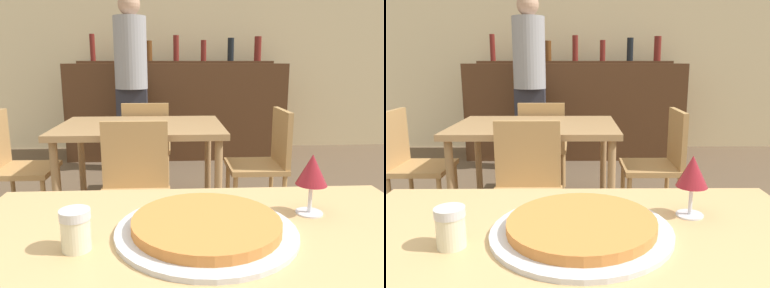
# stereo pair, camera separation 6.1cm
# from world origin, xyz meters

# --- Properties ---
(wall_back) EXTENTS (8.00, 0.05, 2.80)m
(wall_back) POSITION_xyz_m (0.00, 4.36, 1.40)
(wall_back) COLOR beige
(wall_back) RESTS_ON ground_plane
(dining_table_near) EXTENTS (1.14, 0.71, 0.77)m
(dining_table_near) POSITION_xyz_m (0.00, 0.00, 0.68)
(dining_table_near) COLOR tan
(dining_table_near) RESTS_ON ground_plane
(dining_table_far) EXTENTS (1.12, 0.80, 0.74)m
(dining_table_far) POSITION_xyz_m (-0.28, 1.82, 0.66)
(dining_table_far) COLOR #A87F51
(dining_table_far) RESTS_ON ground_plane
(bar_counter) EXTENTS (2.60, 0.56, 1.14)m
(bar_counter) POSITION_xyz_m (0.00, 3.85, 0.57)
(bar_counter) COLOR #4C2D19
(bar_counter) RESTS_ON ground_plane
(bar_back_shelf) EXTENTS (2.39, 0.24, 0.35)m
(bar_back_shelf) POSITION_xyz_m (0.03, 3.99, 1.22)
(bar_back_shelf) COLOR #4C2D19
(bar_back_shelf) RESTS_ON bar_counter
(chair_far_side_front) EXTENTS (0.40, 0.40, 0.83)m
(chair_far_side_front) POSITION_xyz_m (-0.28, 1.25, 0.48)
(chair_far_side_front) COLOR tan
(chair_far_side_front) RESTS_ON ground_plane
(chair_far_side_back) EXTENTS (0.40, 0.40, 0.83)m
(chair_far_side_back) POSITION_xyz_m (-0.28, 2.39, 0.48)
(chair_far_side_back) COLOR tan
(chair_far_side_back) RESTS_ON ground_plane
(chair_far_side_left) EXTENTS (0.40, 0.40, 0.83)m
(chair_far_side_left) POSITION_xyz_m (-1.17, 1.82, 0.48)
(chair_far_side_left) COLOR tan
(chair_far_side_left) RESTS_ON ground_plane
(chair_far_side_right) EXTENTS (0.40, 0.40, 0.83)m
(chair_far_side_right) POSITION_xyz_m (0.61, 1.82, 0.48)
(chair_far_side_right) COLOR tan
(chair_far_side_right) RESTS_ON ground_plane
(pizza_tray) EXTENTS (0.42, 0.42, 0.04)m
(pizza_tray) POSITION_xyz_m (0.01, 0.04, 0.79)
(pizza_tray) COLOR silver
(pizza_tray) RESTS_ON dining_table_near
(cheese_shaker) EXTENTS (0.06, 0.06, 0.09)m
(cheese_shaker) POSITION_xyz_m (-0.27, -0.02, 0.82)
(cheese_shaker) COLOR beige
(cheese_shaker) RESTS_ON dining_table_near
(person_standing) EXTENTS (0.34, 0.34, 1.85)m
(person_standing) POSITION_xyz_m (-0.49, 3.27, 1.01)
(person_standing) COLOR #2D2D38
(person_standing) RESTS_ON ground_plane
(wine_glass) EXTENTS (0.08, 0.08, 0.16)m
(wine_glass) POSITION_xyz_m (0.29, 0.14, 0.89)
(wine_glass) COLOR silver
(wine_glass) RESTS_ON dining_table_near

